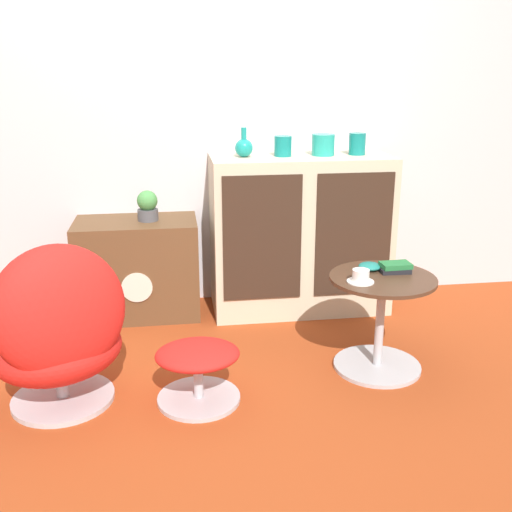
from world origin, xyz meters
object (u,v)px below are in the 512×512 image
(coffee_table, at_px, (380,319))
(vase_rightmost, at_px, (357,144))
(ottoman, at_px, (198,364))
(sideboard, at_px, (300,234))
(teacup, at_px, (361,277))
(egg_chair, at_px, (59,333))
(bowl, at_px, (370,266))
(vase_leftmost, at_px, (244,147))
(potted_plant, at_px, (148,206))
(vase_inner_left, at_px, (283,146))
(tv_console, at_px, (138,268))
(book_stack, at_px, (395,267))
(vase_inner_right, at_px, (323,145))

(coffee_table, distance_m, vase_rightmost, 1.16)
(vase_rightmost, bearing_deg, ottoman, -134.54)
(coffee_table, bearing_deg, vase_rightmost, 82.63)
(sideboard, relative_size, teacup, 8.33)
(egg_chair, height_order, bowl, egg_chair)
(vase_leftmost, bearing_deg, potted_plant, 177.31)
(sideboard, distance_m, vase_rightmost, 0.65)
(coffee_table, distance_m, potted_plant, 1.52)
(vase_inner_left, bearing_deg, sideboard, -1.96)
(tv_console, height_order, egg_chair, egg_chair)
(coffee_table, xyz_separation_m, vase_inner_left, (-0.34, 0.87, 0.76))
(sideboard, relative_size, egg_chair, 1.37)
(tv_console, height_order, vase_rightmost, vase_rightmost)
(teacup, bearing_deg, ottoman, -170.72)
(sideboard, height_order, tv_console, sideboard)
(vase_inner_left, bearing_deg, vase_leftmost, 180.00)
(egg_chair, bearing_deg, vase_inner_left, 40.61)
(potted_plant, distance_m, book_stack, 1.50)
(sideboard, bearing_deg, ottoman, -123.48)
(coffee_table, relative_size, vase_rightmost, 4.05)
(vase_inner_right, distance_m, book_stack, 0.97)
(vase_leftmost, xyz_separation_m, vase_inner_right, (0.48, 0.00, 0.01))
(vase_rightmost, bearing_deg, book_stack, -92.01)
(sideboard, relative_size, ottoman, 2.82)
(teacup, bearing_deg, egg_chair, -176.30)
(vase_leftmost, xyz_separation_m, potted_plant, (-0.58, 0.03, -0.34))
(sideboard, relative_size, bowl, 9.51)
(egg_chair, distance_m, vase_leftmost, 1.54)
(sideboard, distance_m, book_stack, 0.86)
(coffee_table, distance_m, vase_leftmost, 1.29)
(teacup, distance_m, book_stack, 0.25)
(coffee_table, bearing_deg, egg_chair, -174.50)
(egg_chair, xyz_separation_m, vase_inner_right, (1.43, 1.02, 0.67))
(sideboard, relative_size, vase_inner_right, 8.04)
(vase_rightmost, relative_size, teacup, 0.99)
(egg_chair, height_order, vase_inner_right, vase_inner_right)
(egg_chair, bearing_deg, coffee_table, 5.50)
(tv_console, xyz_separation_m, vase_inner_left, (0.89, -0.03, 0.73))
(ottoman, bearing_deg, sideboard, 56.52)
(sideboard, relative_size, coffee_table, 2.07)
(coffee_table, height_order, teacup, teacup)
(sideboard, xyz_separation_m, vase_inner_right, (0.13, 0.00, 0.55))
(ottoman, height_order, coffee_table, coffee_table)
(tv_console, distance_m, bowl, 1.45)
(teacup, bearing_deg, vase_inner_left, 102.83)
(potted_plant, height_order, bowl, potted_plant)
(egg_chair, distance_m, potted_plant, 1.15)
(teacup, xyz_separation_m, bowl, (0.10, 0.17, -0.01))
(egg_chair, relative_size, vase_leftmost, 4.64)
(egg_chair, relative_size, vase_rightmost, 6.13)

